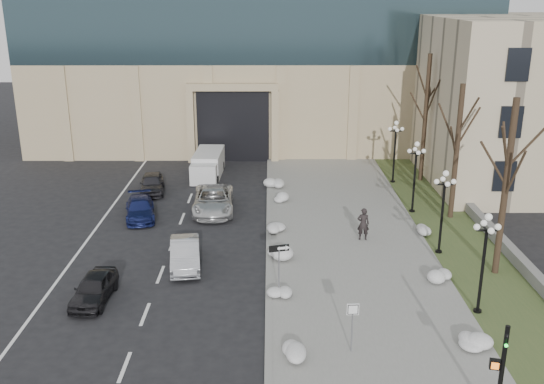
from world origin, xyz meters
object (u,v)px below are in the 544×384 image
(one_way_sign, at_px, (283,254))
(keep_sign, at_px, (353,317))
(car_e, at_px, (152,183))
(lamppost_b, at_px, (443,201))
(car_b, at_px, (185,254))
(pedestrian, at_px, (363,224))
(lamppost_d, at_px, (395,143))
(lamppost_a, at_px, (485,250))
(car_d, at_px, (213,200))
(traffic_signal, at_px, (500,378))
(car_a, at_px, (94,288))
(car_c, at_px, (140,209))
(box_truck, at_px, (208,165))
(lamppost_c, at_px, (415,167))

(one_way_sign, xyz_separation_m, keep_sign, (2.62, -4.71, -0.57))
(car_e, bearing_deg, lamppost_b, -40.40)
(car_b, bearing_deg, pedestrian, 10.96)
(lamppost_b, distance_m, lamppost_d, 13.00)
(lamppost_a, bearing_deg, one_way_sign, 169.75)
(one_way_sign, relative_size, lamppost_a, 0.56)
(car_d, height_order, traffic_signal, traffic_signal)
(keep_sign, distance_m, lamppost_d, 23.48)
(car_d, height_order, pedestrian, pedestrian)
(car_a, bearing_deg, car_c, 93.27)
(car_a, relative_size, lamppost_b, 0.79)
(lamppost_b, bearing_deg, lamppost_a, -90.00)
(car_e, height_order, pedestrian, pedestrian)
(car_d, distance_m, car_e, 6.18)
(car_b, height_order, box_truck, box_truck)
(car_c, xyz_separation_m, one_way_sign, (8.80, -10.61, 1.59))
(car_c, xyz_separation_m, car_e, (-0.19, 5.18, 0.06))
(one_way_sign, xyz_separation_m, lamppost_d, (8.66, 17.93, 0.87))
(car_a, relative_size, one_way_sign, 1.40)
(pedestrian, distance_m, lamppost_b, 4.74)
(car_b, xyz_separation_m, keep_sign, (7.61, -8.14, 0.94))
(car_e, bearing_deg, traffic_signal, -66.32)
(car_a, relative_size, car_d, 0.67)
(traffic_signal, bearing_deg, box_truck, 127.29)
(car_e, relative_size, lamppost_b, 0.84)
(car_b, relative_size, keep_sign, 1.91)
(car_a, xyz_separation_m, lamppost_d, (17.37, 18.22, 2.44))
(car_c, bearing_deg, lamppost_b, -29.98)
(car_a, distance_m, traffic_signal, 17.79)
(lamppost_a, relative_size, lamppost_b, 1.00)
(car_c, distance_m, keep_sign, 19.13)
(one_way_sign, height_order, keep_sign, one_way_sign)
(lamppost_d, bearing_deg, car_e, -173.07)
(lamppost_c, bearing_deg, one_way_sign, -127.14)
(lamppost_c, height_order, lamppost_d, same)
(pedestrian, height_order, lamppost_d, lamppost_d)
(car_a, relative_size, keep_sign, 1.68)
(lamppost_b, bearing_deg, car_d, 151.97)
(car_a, xyz_separation_m, one_way_sign, (8.71, 0.29, 1.57))
(pedestrian, bearing_deg, lamppost_d, -106.16)
(car_c, distance_m, traffic_signal, 25.04)
(car_a, xyz_separation_m, pedestrian, (13.46, 7.01, 0.44))
(lamppost_c, bearing_deg, keep_sign, -110.51)
(car_b, bearing_deg, car_d, 77.29)
(car_d, height_order, lamppost_d, lamppost_d)
(box_truck, height_order, one_way_sign, one_way_sign)
(pedestrian, bearing_deg, box_truck, -49.25)
(lamppost_c, bearing_deg, lamppost_b, -90.00)
(pedestrian, distance_m, box_truck, 16.58)
(car_b, height_order, keep_sign, keep_sign)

